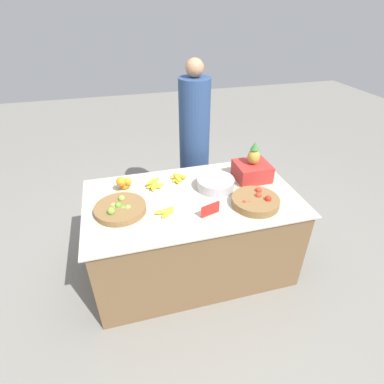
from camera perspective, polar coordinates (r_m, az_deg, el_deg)
The scene contains 12 objects.
ground_plane at distance 2.89m, azimuth 0.00°, elevation -13.42°, with size 12.00×12.00×0.00m, color gray.
market_table at distance 2.63m, azimuth 0.00°, elevation -7.78°, with size 1.70×0.99×0.75m.
lime_bowl at distance 2.29m, azimuth -13.52°, elevation -3.09°, with size 0.38×0.38×0.09m.
tomato_basket at distance 2.35m, azimuth 12.03°, elevation -1.71°, with size 0.37×0.37×0.10m.
orange_pile at distance 2.54m, azimuth -12.80°, elevation 1.64°, with size 0.13×0.14×0.13m.
metal_bowl at distance 2.50m, azimuth 4.51°, elevation 1.62°, with size 0.31×0.31×0.09m.
price_sign at distance 2.19m, azimuth 3.51°, elevation -3.34°, with size 0.15×0.05×0.10m.
produce_crate at distance 2.66m, azimuth 11.39°, elevation 4.36°, with size 0.29×0.27×0.35m.
banana_bunch_back_center at distance 2.23m, azimuth -4.96°, elevation -3.74°, with size 0.16×0.13×0.04m.
banana_bunch_front_left at distance 2.62m, azimuth -2.72°, elevation 2.70°, with size 0.15×0.16×0.06m.
banana_bunch_middle_right at distance 2.54m, azimuth -7.24°, elevation 1.43°, with size 0.16×0.17×0.06m.
vendor_person at distance 3.13m, azimuth 0.45°, elevation 8.06°, with size 0.31×0.31×1.65m.
Camera 1 is at (-0.52, -1.92, 2.10)m, focal length 28.00 mm.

